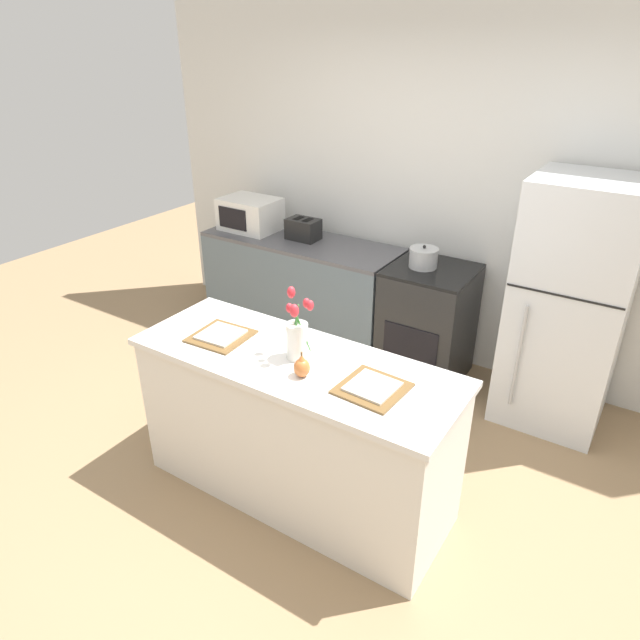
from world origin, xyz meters
TOP-DOWN VIEW (x-y plane):
  - ground_plane at (0.00, 0.00)m, footprint 10.00×10.00m
  - back_wall at (0.00, 2.00)m, footprint 5.20×0.08m
  - kitchen_island at (0.00, 0.00)m, footprint 1.80×0.66m
  - back_counter at (-1.06, 1.60)m, footprint 1.68×0.60m
  - stove_range at (0.10, 1.60)m, footprint 0.60×0.61m
  - refrigerator at (1.05, 1.60)m, footprint 0.68×0.67m
  - flower_vase at (0.01, 0.02)m, footprint 0.18×0.14m
  - pear_figurine at (0.13, -0.11)m, footprint 0.08×0.08m
  - plate_setting_left at (-0.48, -0.03)m, footprint 0.32×0.32m
  - plate_setting_right at (0.48, -0.03)m, footprint 0.32×0.32m
  - toaster at (-1.06, 1.63)m, footprint 0.28×0.18m
  - cooking_pot at (0.03, 1.59)m, footprint 0.21×0.21m
  - microwave at (-1.59, 1.60)m, footprint 0.48×0.37m

SIDE VIEW (x-z plane):
  - ground_plane at x=0.00m, z-range 0.00..0.00m
  - stove_range at x=0.10m, z-range 0.00..0.90m
  - back_counter at x=-1.06m, z-range 0.00..0.90m
  - kitchen_island at x=0.00m, z-range 0.00..0.91m
  - refrigerator at x=1.05m, z-range 0.00..1.68m
  - plate_setting_left at x=-0.48m, z-range 0.91..0.93m
  - plate_setting_right at x=0.48m, z-range 0.91..0.93m
  - pear_figurine at x=0.13m, z-range 0.90..1.03m
  - cooking_pot at x=0.03m, z-range 0.89..1.06m
  - toaster at x=-1.06m, z-range 0.90..1.07m
  - microwave at x=-1.59m, z-range 0.90..1.17m
  - flower_vase at x=0.01m, z-range 0.86..1.23m
  - back_wall at x=0.00m, z-range 0.00..2.70m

